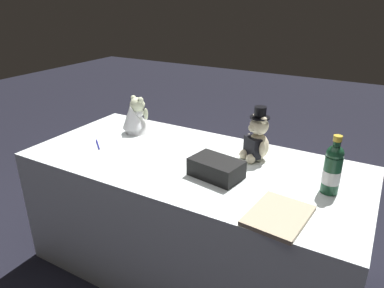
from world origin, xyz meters
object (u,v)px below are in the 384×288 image
(teddy_bear_groom, at_px, (257,139))
(guestbook, at_px, (278,215))
(teddy_bear_bride, at_px, (136,117))
(signing_pen, at_px, (98,144))
(gift_case_black, at_px, (216,168))
(champagne_bottle, at_px, (333,169))

(teddy_bear_groom, height_order, guestbook, teddy_bear_groom)
(teddy_bear_groom, distance_m, teddy_bear_bride, 0.85)
(teddy_bear_groom, xyz_separation_m, signing_pen, (-0.92, -0.29, -0.11))
(signing_pen, relative_size, gift_case_black, 0.44)
(teddy_bear_bride, bearing_deg, gift_case_black, -22.41)
(teddy_bear_bride, bearing_deg, guestbook, -23.96)
(teddy_bear_bride, bearing_deg, signing_pen, -103.30)
(teddy_bear_groom, height_order, signing_pen, teddy_bear_groom)
(gift_case_black, distance_m, guestbook, 0.43)
(signing_pen, xyz_separation_m, gift_case_black, (0.82, -0.01, 0.04))
(teddy_bear_bride, relative_size, champagne_bottle, 0.85)
(teddy_bear_groom, relative_size, signing_pen, 2.45)
(champagne_bottle, height_order, gift_case_black, champagne_bottle)
(signing_pen, height_order, gift_case_black, gift_case_black)
(teddy_bear_groom, relative_size, gift_case_black, 1.09)
(teddy_bear_bride, relative_size, signing_pen, 1.95)
(teddy_bear_groom, xyz_separation_m, teddy_bear_bride, (-0.85, 0.01, -0.02))
(gift_case_black, bearing_deg, champagne_bottle, 13.33)
(teddy_bear_bride, height_order, gift_case_black, teddy_bear_bride)
(champagne_bottle, xyz_separation_m, gift_case_black, (-0.53, -0.13, -0.08))
(signing_pen, height_order, guestbook, guestbook)
(champagne_bottle, distance_m, guestbook, 0.37)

